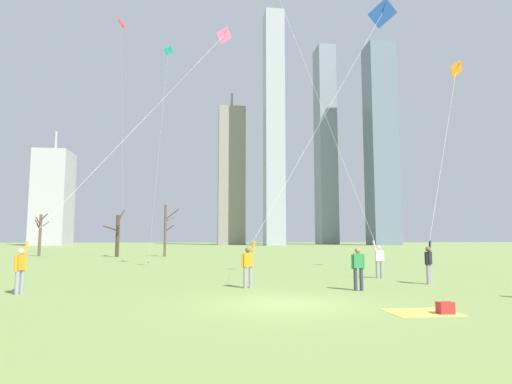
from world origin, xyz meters
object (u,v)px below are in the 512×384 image
object	(u,v)px
bare_tree_far_right_edge	(118,233)
kite_flyer_foreground_left_green	(366,225)
kite_flyer_midfield_center_blue	(281,203)
distant_kite_drifting_right_red	(122,49)
bystander_watching_nearby	(358,267)
bare_tree_left_of_center	(40,233)
distant_kite_drifting_left_teal	(167,68)
picnic_spot	(435,310)
bare_tree_center	(166,229)
kite_flyer_midfield_left_pink	(80,199)
kite_flyer_foreground_right_orange	(434,222)

from	to	relation	value
bare_tree_far_right_edge	kite_flyer_foreground_left_green	bearing A→B (deg)	-58.66
kite_flyer_midfield_center_blue	distant_kite_drifting_right_red	bearing A→B (deg)	119.24
bystander_watching_nearby	bare_tree_far_right_edge	distance (m)	35.73
kite_flyer_midfield_center_blue	bare_tree_left_of_center	distance (m)	39.97
distant_kite_drifting_left_teal	bare_tree_far_right_edge	size ratio (longest dim) A/B	3.78
distant_kite_drifting_right_red	picnic_spot	xyz separation A→B (m)	(12.47, -24.07, -17.16)
bare_tree_left_of_center	bare_tree_center	size ratio (longest dim) A/B	0.83
bystander_watching_nearby	distant_kite_drifting_right_red	bearing A→B (deg)	123.04
kite_flyer_midfield_left_pink	kite_flyer_foreground_left_green	bearing A→B (deg)	10.28
kite_flyer_midfield_left_pink	picnic_spot	distance (m)	13.87
distant_kite_drifting_right_red	distant_kite_drifting_left_teal	size ratio (longest dim) A/B	1.01
bystander_watching_nearby	bare_tree_far_right_edge	xyz separation A→B (m)	(-14.50, 32.62, 1.62)
kite_flyer_midfield_left_pink	bare_tree_far_right_edge	world-z (taller)	kite_flyer_midfield_left_pink
kite_flyer_foreground_right_orange	distant_kite_drifting_left_teal	bearing A→B (deg)	124.59
bystander_watching_nearby	picnic_spot	size ratio (longest dim) A/B	0.89
kite_flyer_foreground_right_orange	bystander_watching_nearby	world-z (taller)	kite_flyer_foreground_right_orange
bystander_watching_nearby	distant_kite_drifting_right_red	xyz separation A→B (m)	(-12.33, 18.96, 16.35)
kite_flyer_foreground_left_green	bare_tree_left_of_center	size ratio (longest dim) A/B	3.48
kite_flyer_midfield_center_blue	bare_tree_far_right_edge	distance (m)	33.15
distant_kite_drifting_left_teal	bare_tree_far_right_edge	bearing A→B (deg)	118.57
kite_flyer_foreground_left_green	kite_flyer_foreground_right_orange	bearing A→B (deg)	-44.61
kite_flyer_foreground_right_orange	picnic_spot	distance (m)	9.35
picnic_spot	kite_flyer_midfield_left_pink	bearing A→B (deg)	145.26
bare_tree_center	bare_tree_left_of_center	bearing A→B (deg)	168.15
kite_flyer_midfield_center_blue	distant_kite_drifting_right_red	xyz separation A→B (m)	(-9.68, 17.28, 13.80)
picnic_spot	bare_tree_center	world-z (taller)	bare_tree_center
bystander_watching_nearby	distant_kite_drifting_right_red	world-z (taller)	distant_kite_drifting_right_red
distant_kite_drifting_left_teal	bare_tree_center	world-z (taller)	distant_kite_drifting_left_teal
bare_tree_center	bare_tree_far_right_edge	bearing A→B (deg)	-177.41
kite_flyer_midfield_center_blue	kite_flyer_midfield_left_pink	world-z (taller)	kite_flyer_midfield_left_pink
kite_flyer_midfield_left_pink	distant_kite_drifting_right_red	bearing A→B (deg)	95.01
kite_flyer_foreground_right_orange	kite_flyer_midfield_center_blue	xyz separation A→B (m)	(-7.37, -0.95, 0.75)
bystander_watching_nearby	bare_tree_center	size ratio (longest dim) A/B	0.29
bare_tree_center	bystander_watching_nearby	bearing A→B (deg)	-74.02
kite_flyer_midfield_left_pink	kite_flyer_midfield_center_blue	bearing A→B (deg)	-6.02
kite_flyer_midfield_center_blue	bare_tree_far_right_edge	xyz separation A→B (m)	(-11.84, 30.94, -0.92)
bystander_watching_nearby	picnic_spot	distance (m)	5.18
distant_kite_drifting_left_teal	picnic_spot	xyz separation A→B (m)	(9.10, -27.54, -17.16)
bystander_watching_nearby	distant_kite_drifting_left_teal	bearing A→B (deg)	111.75
kite_flyer_foreground_left_green	bare_tree_far_right_edge	bearing A→B (deg)	121.34
kite_flyer_foreground_right_orange	kite_flyer_midfield_center_blue	distance (m)	7.46
picnic_spot	bare_tree_far_right_edge	size ratio (longest dim) A/B	0.35
bare_tree_left_of_center	bare_tree_center	bearing A→B (deg)	-11.85
kite_flyer_midfield_center_blue	distant_kite_drifting_left_teal	size ratio (longest dim) A/B	0.69
distant_kite_drifting_left_teal	bare_tree_far_right_edge	distance (m)	18.75
kite_flyer_midfield_left_pink	distant_kite_drifting_left_teal	distance (m)	24.22
picnic_spot	bare_tree_left_of_center	xyz separation A→B (m)	(-23.60, 40.91, 2.49)
kite_flyer_midfield_center_blue	distant_kite_drifting_left_teal	bearing A→B (deg)	106.88
kite_flyer_foreground_right_orange	bare_tree_center	world-z (taller)	kite_flyer_foreground_right_orange
kite_flyer_foreground_right_orange	bare_tree_center	xyz separation A→B (m)	(-14.12, 30.23, 0.26)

